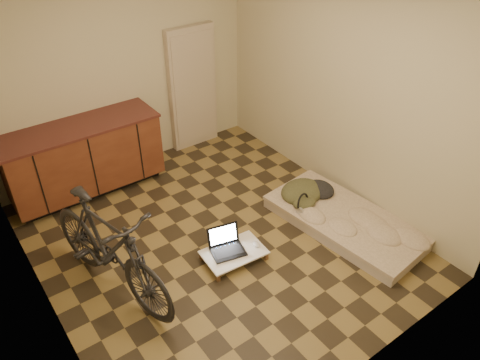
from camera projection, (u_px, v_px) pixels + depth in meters
room_shell at (212, 135)px, 4.39m from camera, size 3.50×4.00×2.60m
cabinets at (84, 158)px, 5.63m from camera, size 1.84×0.62×0.91m
appliance_panel at (193, 89)px, 6.40m from camera, size 0.70×0.10×1.70m
bicycle at (108, 244)px, 4.23m from camera, size 0.90×1.84×1.14m
futon at (345, 221)px, 5.27m from camera, size 1.04×1.86×0.15m
clothing_pile at (308, 187)px, 5.50m from camera, size 0.60×0.52×0.22m
headphones at (303, 202)px, 5.29m from camera, size 0.32×0.31×0.17m
lap_desk at (234, 253)px, 4.82m from camera, size 0.67×0.46×0.11m
laptop at (226, 246)px, 4.82m from camera, size 0.40×0.37×0.23m
mouse at (256, 244)px, 4.88m from camera, size 0.08×0.11×0.04m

